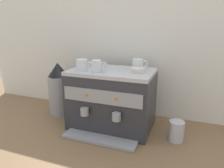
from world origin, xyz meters
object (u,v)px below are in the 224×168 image
object	(u,v)px
ceramic_cup_0	(138,64)
ceramic_cup_1	(82,65)
milk_pitcher	(176,131)
ceramic_cup_2	(97,66)
espresso_machine	(112,99)
ceramic_bowl_0	(95,64)
coffee_grinder	(59,89)
ceramic_bowl_1	(138,70)

from	to	relation	value
ceramic_cup_0	ceramic_cup_1	world-z (taller)	ceramic_cup_1
ceramic_cup_1	milk_pitcher	xyz separation A→B (m)	(0.66, 0.04, -0.40)
ceramic_cup_2	milk_pitcher	bearing A→B (deg)	4.73
espresso_machine	ceramic_bowl_0	xyz separation A→B (m)	(-0.17, 0.08, 0.23)
ceramic_cup_0	coffee_grinder	world-z (taller)	ceramic_cup_0
ceramic_cup_1	coffee_grinder	world-z (taller)	ceramic_cup_1
ceramic_bowl_1	milk_pitcher	bearing A→B (deg)	-8.06
ceramic_cup_0	ceramic_cup_1	distance (m)	0.40
ceramic_bowl_0	ceramic_bowl_1	size ratio (longest dim) A/B	1.09
espresso_machine	ceramic_cup_2	world-z (taller)	ceramic_cup_2
ceramic_cup_1	ceramic_cup_2	world-z (taller)	ceramic_cup_2
ceramic_cup_1	ceramic_bowl_1	bearing A→B (deg)	11.18
ceramic_bowl_1	milk_pitcher	distance (m)	0.47
ceramic_bowl_0	coffee_grinder	world-z (taller)	ceramic_bowl_0
ceramic_cup_1	coffee_grinder	size ratio (longest dim) A/B	0.23
ceramic_cup_2	milk_pitcher	distance (m)	0.68
ceramic_cup_0	ceramic_bowl_0	distance (m)	0.34
ceramic_bowl_1	coffee_grinder	xyz separation A→B (m)	(-0.69, 0.07, -0.23)
ceramic_cup_0	coffee_grinder	size ratio (longest dim) A/B	0.24
ceramic_bowl_1	ceramic_bowl_0	bearing A→B (deg)	165.79
ceramic_bowl_1	coffee_grinder	distance (m)	0.73
milk_pitcher	ceramic_bowl_0	bearing A→B (deg)	168.44
ceramic_cup_1	ceramic_bowl_1	size ratio (longest dim) A/B	1.07
ceramic_cup_2	ceramic_bowl_0	world-z (taller)	ceramic_cup_2
ceramic_cup_2	ceramic_bowl_0	size ratio (longest dim) A/B	0.91
espresso_machine	ceramic_cup_0	world-z (taller)	ceramic_cup_0
ceramic_cup_2	ceramic_bowl_1	xyz separation A→B (m)	(0.26, 0.08, -0.03)
ceramic_cup_0	ceramic_cup_1	size ratio (longest dim) A/B	1.02
ceramic_cup_0	milk_pitcher	world-z (taller)	ceramic_cup_0
coffee_grinder	ceramic_cup_0	bearing A→B (deg)	2.02
ceramic_bowl_0	coffee_grinder	distance (m)	0.40
ceramic_bowl_0	coffee_grinder	size ratio (longest dim) A/B	0.24
coffee_grinder	espresso_machine	bearing A→B (deg)	-6.72
espresso_machine	ceramic_bowl_1	bearing A→B (deg)	-3.35
espresso_machine	ceramic_cup_1	world-z (taller)	ceramic_cup_1
ceramic_cup_0	milk_pitcher	bearing A→B (deg)	-23.73
espresso_machine	ceramic_cup_2	size ratio (longest dim) A/B	6.21
ceramic_cup_1	ceramic_bowl_0	xyz separation A→B (m)	(0.02, 0.17, -0.02)
coffee_grinder	ceramic_bowl_1	bearing A→B (deg)	-5.79
ceramic_cup_0	ceramic_bowl_1	world-z (taller)	ceramic_cup_0
ceramic_bowl_1	milk_pitcher	xyz separation A→B (m)	(0.28, -0.04, -0.38)
ceramic_cup_1	ceramic_bowl_1	xyz separation A→B (m)	(0.38, 0.08, -0.03)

